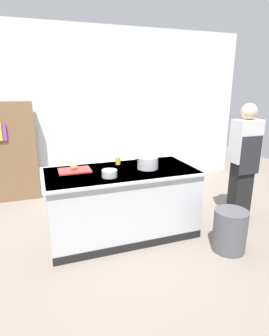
% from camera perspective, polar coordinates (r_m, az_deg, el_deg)
% --- Properties ---
extents(ground_plane, '(10.00, 10.00, 0.00)m').
position_cam_1_polar(ground_plane, '(3.91, -2.54, -13.20)').
color(ground_plane, slate).
extents(back_wall, '(6.40, 0.12, 3.00)m').
position_cam_1_polar(back_wall, '(5.46, -9.38, 11.74)').
color(back_wall, silver).
rests_on(back_wall, ground_plane).
extents(counter_island, '(1.98, 0.98, 0.90)m').
position_cam_1_polar(counter_island, '(3.70, -2.63, -6.93)').
color(counter_island, '#B7BABF').
rests_on(counter_island, ground_plane).
extents(cutting_board, '(0.40, 0.28, 0.02)m').
position_cam_1_polar(cutting_board, '(3.59, -12.27, -0.49)').
color(cutting_board, red).
rests_on(cutting_board, counter_island).
extents(onion, '(0.09, 0.09, 0.09)m').
position_cam_1_polar(onion, '(3.58, -12.41, 0.37)').
color(onion, tan).
rests_on(onion, cutting_board).
extents(stock_pot, '(0.34, 0.27, 0.16)m').
position_cam_1_polar(stock_pot, '(3.61, 2.73, 1.11)').
color(stock_pot, '#B7BABF').
rests_on(stock_pot, counter_island).
extents(mixing_bowl, '(0.18, 0.18, 0.09)m').
position_cam_1_polar(mixing_bowl, '(3.29, -5.19, -1.12)').
color(mixing_bowl, '#B7BABF').
rests_on(mixing_bowl, counter_island).
extents(juice_cup, '(0.07, 0.07, 0.10)m').
position_cam_1_polar(juice_cup, '(3.81, -3.42, 1.49)').
color(juice_cup, yellow).
rests_on(juice_cup, counter_island).
extents(trash_bin, '(0.40, 0.40, 0.52)m').
position_cam_1_polar(trash_bin, '(3.61, 19.08, -12.10)').
color(trash_bin, '#4C4C51').
rests_on(trash_bin, ground_plane).
extents(person_chef, '(0.38, 0.25, 1.72)m').
position_cam_1_polar(person_chef, '(4.23, 21.62, 1.37)').
color(person_chef, black).
rests_on(person_chef, ground_plane).
extents(bookshelf, '(1.10, 0.31, 1.70)m').
position_cam_1_polar(bookshelf, '(5.20, -25.60, 2.87)').
color(bookshelf, brown).
rests_on(bookshelf, ground_plane).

